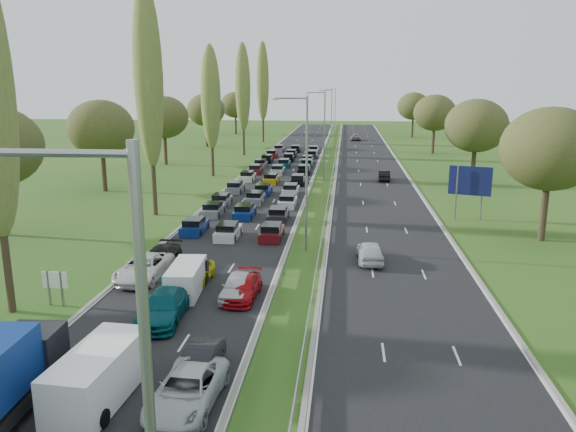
% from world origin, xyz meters
% --- Properties ---
extents(ground, '(260.00, 260.00, 0.00)m').
position_xyz_m(ground, '(4.50, 80.00, 0.00)').
color(ground, '#24531A').
rests_on(ground, ground).
extents(near_carriageway, '(10.50, 215.00, 0.04)m').
position_xyz_m(near_carriageway, '(-2.25, 82.50, 0.00)').
color(near_carriageway, black).
rests_on(near_carriageway, ground).
extents(far_carriageway, '(10.50, 215.00, 0.04)m').
position_xyz_m(far_carriageway, '(11.25, 82.50, 0.00)').
color(far_carriageway, black).
rests_on(far_carriageway, ground).
extents(central_reservation, '(2.36, 215.00, 0.32)m').
position_xyz_m(central_reservation, '(4.50, 82.50, 0.55)').
color(central_reservation, gray).
rests_on(central_reservation, ground).
extents(lamp_columns, '(0.18, 140.18, 12.00)m').
position_xyz_m(lamp_columns, '(4.50, 78.00, 6.00)').
color(lamp_columns, gray).
rests_on(lamp_columns, ground).
extents(poplar_row, '(2.80, 127.80, 22.44)m').
position_xyz_m(poplar_row, '(-11.50, 68.17, 12.39)').
color(poplar_row, '#2D2116').
rests_on(poplar_row, ground).
extents(woodland_left, '(8.00, 166.00, 11.10)m').
position_xyz_m(woodland_left, '(-22.00, 62.63, 7.68)').
color(woodland_left, '#2D2116').
rests_on(woodland_left, ground).
extents(woodland_right, '(8.00, 153.00, 11.10)m').
position_xyz_m(woodland_right, '(24.00, 66.67, 7.68)').
color(woodland_right, '#2D2116').
rests_on(woodland_right, ground).
extents(traffic_queue_fill, '(9.12, 67.71, 0.80)m').
position_xyz_m(traffic_queue_fill, '(-2.26, 77.52, 0.44)').
color(traffic_queue_fill, navy).
rests_on(traffic_queue_fill, ground).
extents(near_car_2, '(2.92, 5.81, 1.58)m').
position_xyz_m(near_car_2, '(-5.88, 35.19, 0.81)').
color(near_car_2, silver).
rests_on(near_car_2, near_carriageway).
extents(near_car_3, '(2.23, 5.06, 1.44)m').
position_xyz_m(near_car_3, '(-5.57, 37.69, 0.74)').
color(near_car_3, black).
rests_on(near_car_3, near_carriageway).
extents(near_car_7, '(2.53, 5.53, 1.57)m').
position_xyz_m(near_car_7, '(-2.40, 28.67, 0.80)').
color(near_car_7, '#054753').
rests_on(near_car_7, near_carriageway).
extents(near_car_8, '(1.76, 4.08, 1.37)m').
position_xyz_m(near_car_8, '(-2.12, 34.92, 0.71)').
color(near_car_8, '#C5C10D').
rests_on(near_car_8, near_carriageway).
extents(near_car_9, '(1.58, 4.05, 1.31)m').
position_xyz_m(near_car_9, '(1.15, 22.98, 0.68)').
color(near_car_9, black).
rests_on(near_car_9, near_carriageway).
extents(near_car_10, '(2.68, 5.35, 1.45)m').
position_xyz_m(near_car_10, '(1.29, 20.41, 0.75)').
color(near_car_10, '#ACB2B6').
rests_on(near_car_10, near_carriageway).
extents(near_car_11, '(2.07, 4.63, 1.32)m').
position_xyz_m(near_car_11, '(1.37, 32.38, 0.68)').
color(near_car_11, '#A10910').
rests_on(near_car_11, near_carriageway).
extents(near_car_12, '(1.85, 4.38, 1.48)m').
position_xyz_m(near_car_12, '(1.05, 32.45, 0.76)').
color(near_car_12, silver).
rests_on(near_car_12, near_carriageway).
extents(far_car_0, '(2.06, 4.65, 1.56)m').
position_xyz_m(far_car_0, '(9.40, 40.52, 0.80)').
color(far_car_0, silver).
rests_on(far_car_0, far_carriageway).
extents(far_car_1, '(1.58, 4.31, 1.41)m').
position_xyz_m(far_car_1, '(12.75, 77.48, 0.72)').
color(far_car_1, black).
rests_on(far_car_1, far_carriageway).
extents(far_car_2, '(2.37, 5.07, 1.41)m').
position_xyz_m(far_car_2, '(9.70, 135.20, 0.72)').
color(far_car_2, gray).
rests_on(far_car_2, far_carriageway).
extents(white_van_front, '(2.17, 5.54, 2.23)m').
position_xyz_m(white_van_front, '(-2.44, 20.70, 1.14)').
color(white_van_front, white).
rests_on(white_van_front, near_carriageway).
extents(white_van_rear, '(1.82, 4.64, 1.86)m').
position_xyz_m(white_van_rear, '(-2.28, 33.03, 0.96)').
color(white_van_rear, silver).
rests_on(white_van_rear, near_carriageway).
extents(info_sign, '(1.50, 0.16, 2.10)m').
position_xyz_m(info_sign, '(-9.40, 30.13, 1.37)').
color(info_sign, gray).
rests_on(info_sign, ground).
extents(direction_sign, '(3.83, 1.33, 5.20)m').
position_xyz_m(direction_sign, '(19.40, 55.15, 3.57)').
color(direction_sign, gray).
rests_on(direction_sign, ground).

